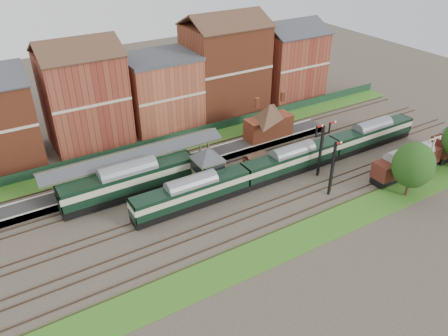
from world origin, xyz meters
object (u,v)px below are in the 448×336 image
signal_box (208,166)px  semaphore_bracket (321,147)px  goods_van_a (422,158)px  platform_railcar (129,181)px  dmu_train (292,160)px

signal_box → semaphore_bracket: semaphore_bracket is taller
goods_van_a → signal_box: bearing=157.2°
signal_box → platform_railcar: signal_box is taller
dmu_train → goods_van_a: dmu_train is taller
signal_box → semaphore_bracket: 16.16m
semaphore_bracket → platform_railcar: 26.87m
semaphore_bracket → goods_van_a: 15.78m
semaphore_bracket → dmu_train: (-2.96, 2.50, -2.42)m
semaphore_bracket → dmu_train: semaphore_bracket is taller
signal_box → semaphore_bracket: bearing=-20.9°
platform_railcar → goods_van_a: size_ratio=3.29×
semaphore_bracket → dmu_train: 4.57m
dmu_train → platform_railcar: platform_railcar is taller
semaphore_bracket → goods_van_a: semaphore_bracket is taller
platform_railcar → goods_van_a: platform_railcar is taller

